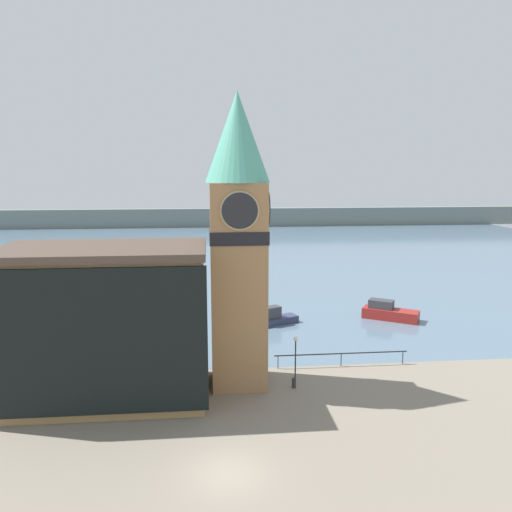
{
  "coord_description": "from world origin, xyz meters",
  "views": [
    {
      "loc": [
        -0.76,
        -23.47,
        15.48
      ],
      "look_at": [
        2.31,
        8.32,
        9.93
      ],
      "focal_mm": 35.0,
      "sensor_mm": 36.0,
      "label": 1
    }
  ],
  "objects": [
    {
      "name": "water",
      "position": [
        0.0,
        73.67,
        -0.0
      ],
      "size": [
        160.0,
        120.0,
        0.0
      ],
      "color": "slate",
      "rests_on": "ground_plane"
    },
    {
      "name": "boat_far",
      "position": [
        17.92,
        25.38,
        0.75
      ],
      "size": [
        5.8,
        4.6,
        1.98
      ],
      "rotation": [
        0.0,
        0.0,
        -0.56
      ],
      "color": "maroon",
      "rests_on": "water"
    },
    {
      "name": "pier_railing",
      "position": [
        9.62,
        13.42,
        0.95
      ],
      "size": [
        10.76,
        0.08,
        1.09
      ],
      "color": "#232328",
      "rests_on": "ground_plane"
    },
    {
      "name": "boat_near",
      "position": [
        5.87,
        24.82,
        0.67
      ],
      "size": [
        4.48,
        3.1,
        1.89
      ],
      "rotation": [
        0.0,
        0.0,
        0.43
      ],
      "color": "#333856",
      "rests_on": "water"
    },
    {
      "name": "lamp_post",
      "position": [
        5.26,
        9.75,
        2.7
      ],
      "size": [
        0.32,
        0.32,
        3.85
      ],
      "color": "#2D2D33",
      "rests_on": "ground_plane"
    },
    {
      "name": "mooring_bollard_near",
      "position": [
        5.19,
        9.84,
        0.42
      ],
      "size": [
        0.32,
        0.32,
        0.77
      ],
      "color": "#2D2D33",
      "rests_on": "ground_plane"
    },
    {
      "name": "pier_building",
      "position": [
        -7.72,
        9.61,
        5.26
      ],
      "size": [
        13.65,
        7.75,
        10.49
      ],
      "color": "#A88451",
      "rests_on": "ground_plane"
    },
    {
      "name": "far_shoreline",
      "position": [
        0.0,
        113.67,
        2.5
      ],
      "size": [
        180.0,
        3.0,
        5.0
      ],
      "color": "slate",
      "rests_on": "water"
    },
    {
      "name": "ground_plane",
      "position": [
        0.0,
        0.0,
        0.0
      ],
      "size": [
        160.0,
        160.0,
        0.0
      ],
      "primitive_type": "plane",
      "color": "gray"
    },
    {
      "name": "clock_tower",
      "position": [
        1.32,
        11.09,
        10.99
      ],
      "size": [
        4.45,
        4.45,
        20.7
      ],
      "color": "#9E754C",
      "rests_on": "ground_plane"
    }
  ]
}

